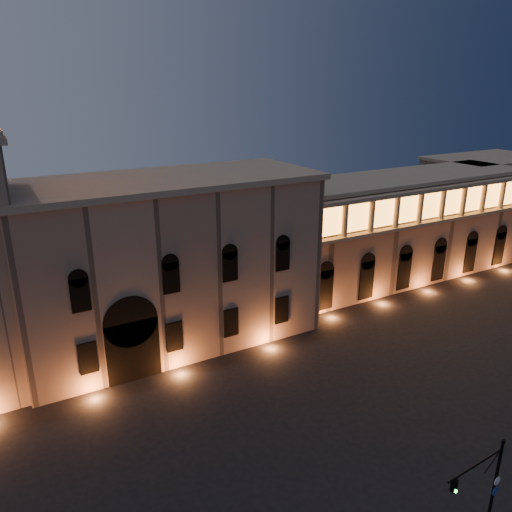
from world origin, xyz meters
The scene contains 5 objects.
ground centered at (0.00, 0.00, 0.00)m, with size 160.00×160.00×0.00m, color black.
government_building centered at (-2.08, 21.93, 8.77)m, with size 30.80×12.80×17.60m.
colonnade_wing centered at (32.00, 23.92, 7.33)m, with size 40.60×11.50×14.50m.
secondary_building centered at (58.00, 30.00, 7.00)m, with size 20.00×12.00×14.00m, color #896C57.
traffic_light centered at (5.23, -11.11, 3.64)m, with size 5.05×0.70×6.94m.
Camera 1 is at (-17.89, -24.65, 26.29)m, focal length 35.00 mm.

